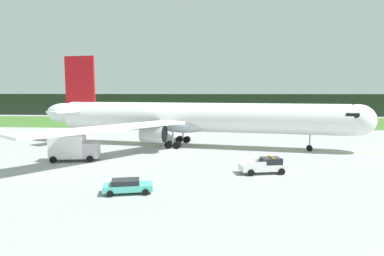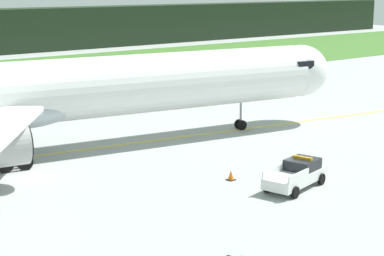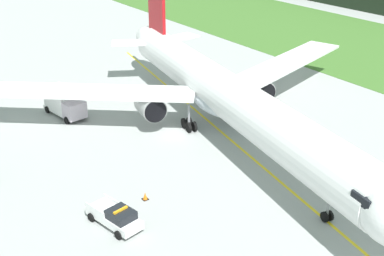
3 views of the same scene
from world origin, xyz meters
TOP-DOWN VIEW (x-y plane):
  - ground at (0.00, 0.00)m, footprint 320.00×320.00m
  - grass_verge at (0.00, 49.52)m, footprint 320.00×36.86m
  - distant_tree_line at (0.00, 79.16)m, footprint 288.00×7.91m
  - taxiway_centerline_main at (3.61, 4.69)m, footprint 75.22×13.07m
  - airliner at (2.71, 4.84)m, footprint 56.56×51.07m
  - ops_pickup_truck at (12.37, -13.30)m, footprint 5.54×3.16m
  - catering_truck at (-12.33, -8.40)m, footprint 6.61×3.57m
  - staff_car at (-1.26, -21.72)m, footprint 4.72×2.83m
  - apron_cone at (10.18, -9.37)m, footprint 0.55×0.55m

SIDE VIEW (x-z plane):
  - ground at x=0.00m, z-range 0.00..0.00m
  - taxiway_centerline_main at x=3.61m, z-range 0.00..0.01m
  - grass_verge at x=0.00m, z-range 0.00..0.04m
  - apron_cone at x=10.18m, z-range -0.01..0.68m
  - staff_car at x=-1.26m, z-range 0.05..1.35m
  - ops_pickup_truck at x=12.37m, z-range -0.07..1.87m
  - catering_truck at x=-12.33m, z-range 0.01..3.60m
  - distant_tree_line at x=0.00m, z-range 0.00..8.33m
  - airliner at x=2.71m, z-range -2.98..12.71m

